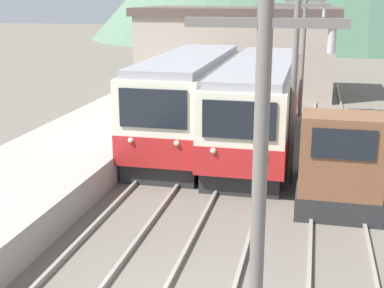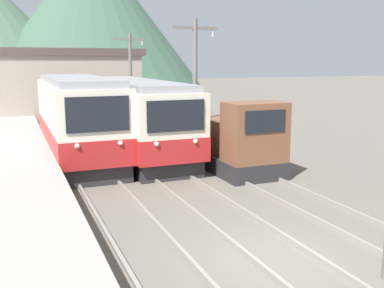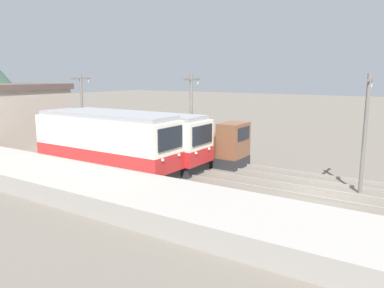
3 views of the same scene
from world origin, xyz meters
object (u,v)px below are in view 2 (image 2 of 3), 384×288
(commuter_train_left, at_px, (78,122))
(catenary_mast_mid, at_px, (195,89))
(commuter_train_center, at_px, (135,120))
(shunting_locomotive, at_px, (238,143))
(catenary_mast_far, at_px, (131,79))

(commuter_train_left, distance_m, catenary_mast_mid, 5.85)
(commuter_train_center, bearing_deg, commuter_train_left, -170.26)
(commuter_train_left, distance_m, commuter_train_center, 2.84)
(shunting_locomotive, height_order, catenary_mast_mid, catenary_mast_mid)
(commuter_train_center, height_order, catenary_mast_far, catenary_mast_far)
(commuter_train_left, xyz_separation_m, catenary_mast_mid, (4.31, -3.59, 1.64))
(commuter_train_center, distance_m, catenary_mast_mid, 4.68)
(commuter_train_center, relative_size, catenary_mast_far, 1.91)
(commuter_train_left, relative_size, catenary_mast_far, 1.64)
(commuter_train_left, relative_size, catenary_mast_mid, 1.64)
(catenary_mast_far, bearing_deg, shunting_locomotive, -82.75)
(catenary_mast_mid, height_order, catenary_mast_far, same)
(catenary_mast_mid, distance_m, catenary_mast_far, 10.63)
(commuter_train_center, xyz_separation_m, shunting_locomotive, (3.00, -5.16, -0.48))
(commuter_train_center, distance_m, shunting_locomotive, 5.99)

